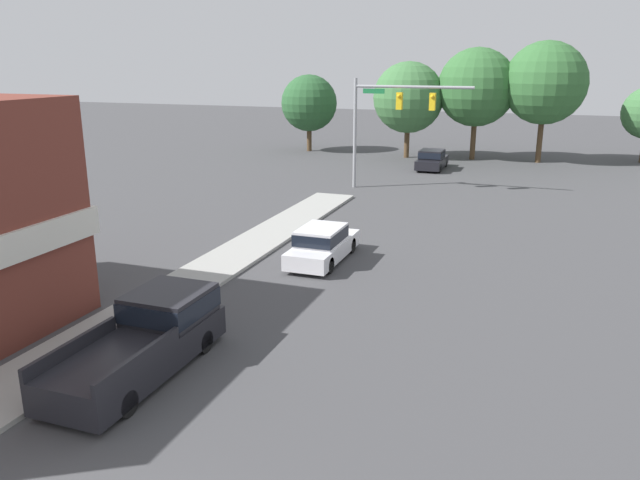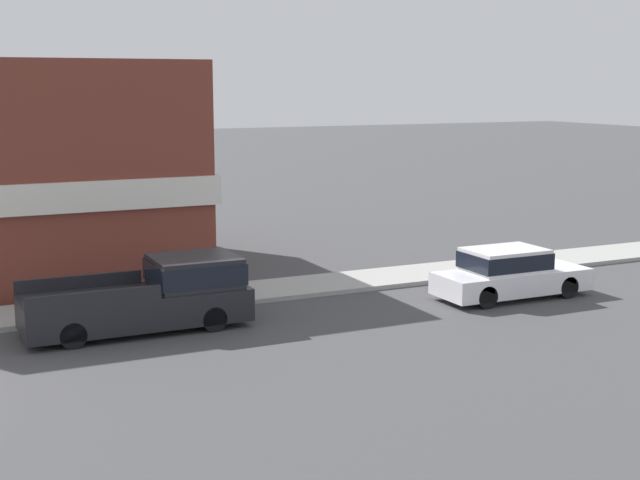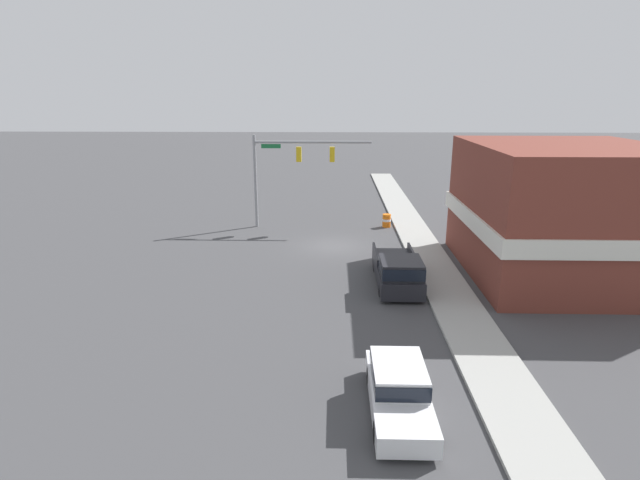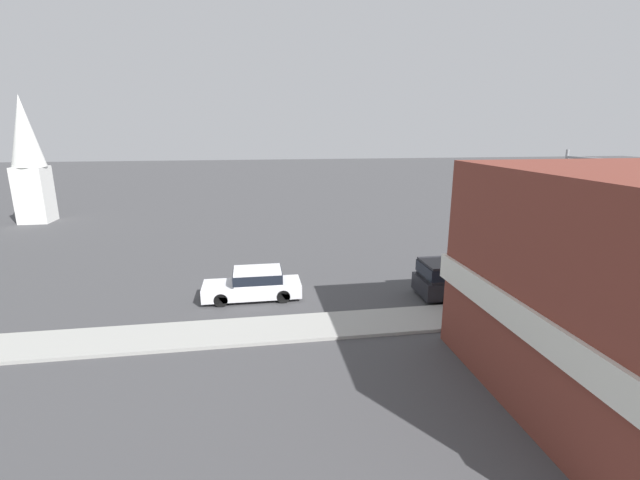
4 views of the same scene
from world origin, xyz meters
name	(u,v)px [view 2 (image 2 of 4)]	position (x,y,z in m)	size (l,w,h in m)	color
car_lead	(509,272)	(-2.00, 17.44, 0.78)	(1.76, 4.75, 1.51)	black
pickup_truck_parked	(157,294)	(-3.25, 7.07, 0.90)	(2.11, 5.77, 1.83)	black
corner_brick_building	(12,170)	(-12.19, 4.65, 3.47)	(9.87, 11.26, 7.05)	brown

